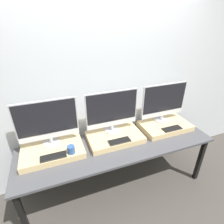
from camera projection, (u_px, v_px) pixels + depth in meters
ground_plane at (127, 206)px, 2.17m from camera, size 12.00×12.00×0.00m
wall_back at (106, 88)px, 2.20m from camera, size 8.00×0.04×2.60m
workbench at (118, 148)px, 2.15m from camera, size 2.35×0.70×0.72m
wooden_riser_left at (53, 151)px, 1.95m from camera, size 0.67×0.41×0.07m
monitor_left at (47, 122)px, 1.88m from camera, size 0.65×0.19×0.54m
keyboard_left at (53, 157)px, 1.81m from camera, size 0.26×0.10×0.01m
mug at (71, 150)px, 1.85m from camera, size 0.08×0.08×0.09m
wooden_riser_center at (115, 137)px, 2.18m from camera, size 0.67×0.41×0.07m
monitor_center at (112, 110)px, 2.12m from camera, size 0.65×0.19×0.54m
keyboard_center at (119, 141)px, 2.04m from camera, size 0.26×0.10×0.01m
wooden_riser_right at (165, 126)px, 2.42m from camera, size 0.67×0.41×0.07m
monitor_right at (164, 101)px, 2.35m from camera, size 0.65×0.19×0.54m
keyboard_right at (172, 129)px, 2.28m from camera, size 0.26×0.10×0.01m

